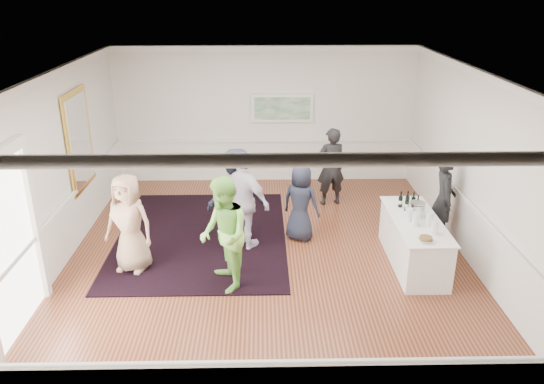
{
  "coord_description": "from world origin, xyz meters",
  "views": [
    {
      "loc": [
        -0.09,
        -8.2,
        4.54
      ],
      "look_at": [
        0.09,
        0.2,
        1.18
      ],
      "focal_mm": 35.0,
      "sensor_mm": 36.0,
      "label": 1
    }
  ],
  "objects_px": {
    "serving_table": "(414,241)",
    "guest_dark_b": "(331,167)",
    "guest_dark_a": "(237,195)",
    "nut_bowl": "(426,239)",
    "guest_green": "(224,235)",
    "ice_bucket": "(417,210)",
    "guest_tan": "(129,223)",
    "bartender": "(444,199)",
    "guest_navy": "(301,203)",
    "guest_lilac": "(244,201)"
  },
  "relations": [
    {
      "from": "nut_bowl",
      "to": "ice_bucket",
      "type": "bearing_deg",
      "value": 82.91
    },
    {
      "from": "guest_navy",
      "to": "serving_table",
      "type": "bearing_deg",
      "value": -179.9
    },
    {
      "from": "bartender",
      "to": "guest_navy",
      "type": "relative_size",
      "value": 1.18
    },
    {
      "from": "guest_dark_b",
      "to": "guest_navy",
      "type": "xyz_separation_m",
      "value": [
        -0.76,
        -1.66,
        -0.12
      ]
    },
    {
      "from": "bartender",
      "to": "ice_bucket",
      "type": "distance_m",
      "value": 0.94
    },
    {
      "from": "guest_lilac",
      "to": "guest_navy",
      "type": "height_order",
      "value": "guest_lilac"
    },
    {
      "from": "serving_table",
      "to": "nut_bowl",
      "type": "height_order",
      "value": "nut_bowl"
    },
    {
      "from": "serving_table",
      "to": "guest_dark_a",
      "type": "height_order",
      "value": "guest_dark_a"
    },
    {
      "from": "serving_table",
      "to": "nut_bowl",
      "type": "relative_size",
      "value": 8.99
    },
    {
      "from": "nut_bowl",
      "to": "guest_tan",
      "type": "bearing_deg",
      "value": 171.3
    },
    {
      "from": "guest_navy",
      "to": "guest_green",
      "type": "bearing_deg",
      "value": 80.87
    },
    {
      "from": "guest_dark_a",
      "to": "guest_navy",
      "type": "xyz_separation_m",
      "value": [
        1.17,
        -0.03,
        -0.15
      ]
    },
    {
      "from": "guest_dark_a",
      "to": "nut_bowl",
      "type": "height_order",
      "value": "guest_dark_a"
    },
    {
      "from": "guest_dark_b",
      "to": "guest_navy",
      "type": "height_order",
      "value": "guest_dark_b"
    },
    {
      "from": "guest_tan",
      "to": "guest_dark_b",
      "type": "distance_m",
      "value": 4.58
    },
    {
      "from": "guest_dark_b",
      "to": "guest_navy",
      "type": "bearing_deg",
      "value": 53.82
    },
    {
      "from": "bartender",
      "to": "guest_green",
      "type": "relative_size",
      "value": 0.94
    },
    {
      "from": "ice_bucket",
      "to": "guest_green",
      "type": "bearing_deg",
      "value": -165.58
    },
    {
      "from": "serving_table",
      "to": "guest_dark_a",
      "type": "bearing_deg",
      "value": 161.03
    },
    {
      "from": "bartender",
      "to": "ice_bucket",
      "type": "relative_size",
      "value": 6.61
    },
    {
      "from": "ice_bucket",
      "to": "guest_tan",
      "type": "bearing_deg",
      "value": -177.28
    },
    {
      "from": "guest_navy",
      "to": "guest_dark_a",
      "type": "bearing_deg",
      "value": 26.85
    },
    {
      "from": "bartender",
      "to": "guest_dark_b",
      "type": "distance_m",
      "value": 2.61
    },
    {
      "from": "guest_lilac",
      "to": "guest_tan",
      "type": "bearing_deg",
      "value": 59.05
    },
    {
      "from": "guest_tan",
      "to": "nut_bowl",
      "type": "relative_size",
      "value": 7.39
    },
    {
      "from": "ice_bucket",
      "to": "guest_dark_a",
      "type": "bearing_deg",
      "value": 163.62
    },
    {
      "from": "guest_dark_a",
      "to": "guest_dark_b",
      "type": "height_order",
      "value": "guest_dark_a"
    },
    {
      "from": "guest_green",
      "to": "guest_dark_a",
      "type": "relative_size",
      "value": 1.04
    },
    {
      "from": "guest_green",
      "to": "guest_dark_a",
      "type": "bearing_deg",
      "value": 158.73
    },
    {
      "from": "bartender",
      "to": "guest_green",
      "type": "height_order",
      "value": "guest_green"
    },
    {
      "from": "guest_tan",
      "to": "nut_bowl",
      "type": "distance_m",
      "value": 4.73
    },
    {
      "from": "guest_tan",
      "to": "guest_lilac",
      "type": "bearing_deg",
      "value": 38.46
    },
    {
      "from": "guest_lilac",
      "to": "nut_bowl",
      "type": "relative_size",
      "value": 7.85
    },
    {
      "from": "serving_table",
      "to": "guest_dark_b",
      "type": "bearing_deg",
      "value": 112.37
    },
    {
      "from": "guest_green",
      "to": "guest_dark_b",
      "type": "height_order",
      "value": "guest_green"
    },
    {
      "from": "serving_table",
      "to": "guest_navy",
      "type": "relative_size",
      "value": 1.41
    },
    {
      "from": "bartender",
      "to": "guest_tan",
      "type": "distance_m",
      "value": 5.54
    },
    {
      "from": "guest_tan",
      "to": "guest_dark_a",
      "type": "height_order",
      "value": "guest_dark_a"
    },
    {
      "from": "serving_table",
      "to": "guest_navy",
      "type": "distance_m",
      "value": 2.14
    },
    {
      "from": "guest_navy",
      "to": "nut_bowl",
      "type": "xyz_separation_m",
      "value": [
        1.78,
        -1.81,
        0.14
      ]
    },
    {
      "from": "guest_green",
      "to": "guest_navy",
      "type": "height_order",
      "value": "guest_green"
    },
    {
      "from": "bartender",
      "to": "guest_dark_a",
      "type": "height_order",
      "value": "guest_dark_a"
    },
    {
      "from": "serving_table",
      "to": "guest_dark_b",
      "type": "distance_m",
      "value": 2.92
    },
    {
      "from": "guest_tan",
      "to": "guest_navy",
      "type": "relative_size",
      "value": 1.16
    },
    {
      "from": "serving_table",
      "to": "guest_lilac",
      "type": "distance_m",
      "value": 3.0
    },
    {
      "from": "ice_bucket",
      "to": "nut_bowl",
      "type": "height_order",
      "value": "ice_bucket"
    },
    {
      "from": "guest_green",
      "to": "ice_bucket",
      "type": "distance_m",
      "value": 3.31
    },
    {
      "from": "guest_tan",
      "to": "guest_green",
      "type": "xyz_separation_m",
      "value": [
        1.59,
        -0.6,
        0.07
      ]
    },
    {
      "from": "guest_navy",
      "to": "nut_bowl",
      "type": "relative_size",
      "value": 6.36
    },
    {
      "from": "guest_dark_a",
      "to": "serving_table",
      "type": "bearing_deg",
      "value": 158.3
    }
  ]
}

